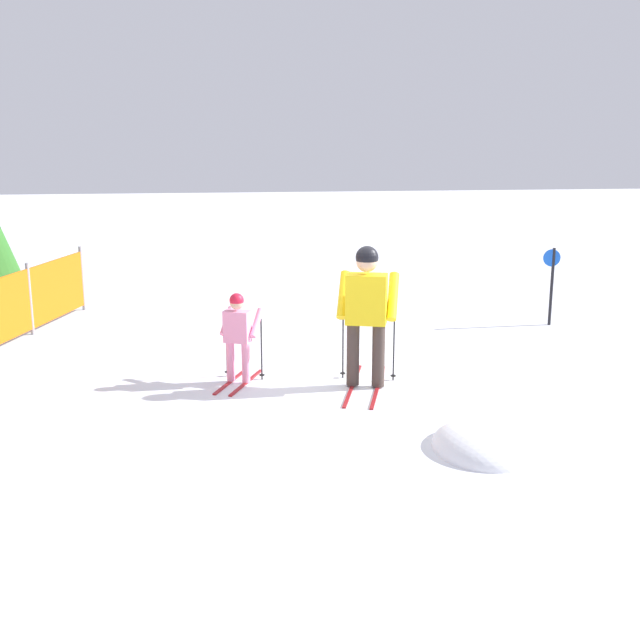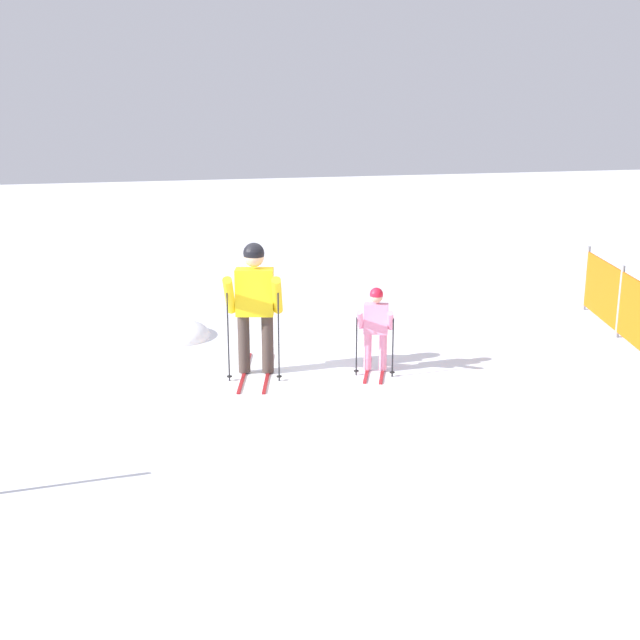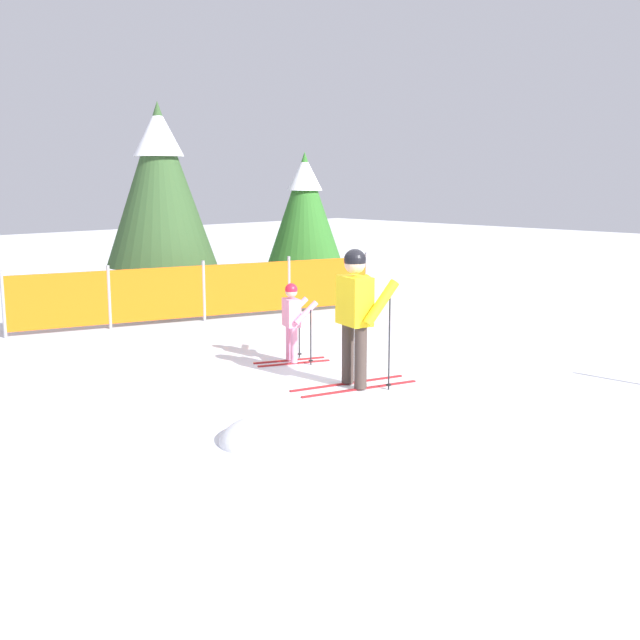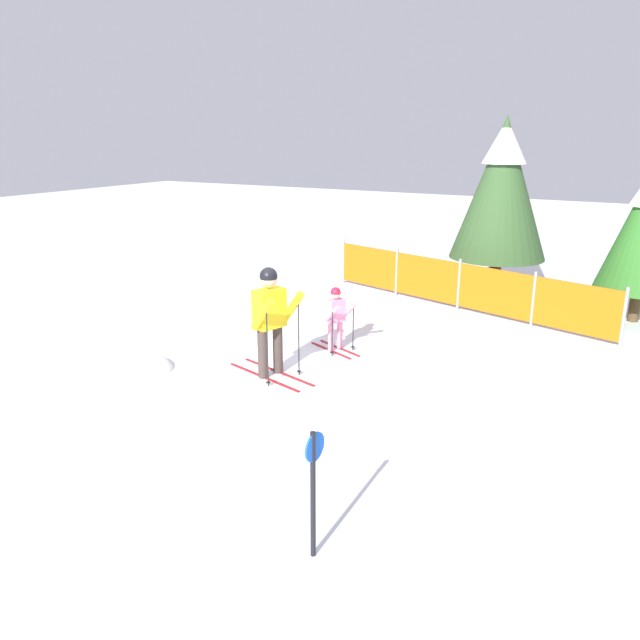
{
  "view_description": "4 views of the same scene",
  "coord_description": "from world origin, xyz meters",
  "views": [
    {
      "loc": [
        -9.73,
        1.55,
        3.21
      ],
      "look_at": [
        -0.36,
        0.47,
        0.91
      ],
      "focal_mm": 45.0,
      "sensor_mm": 36.0,
      "label": 1
    },
    {
      "loc": [
        9.93,
        -2.04,
        3.5
      ],
      "look_at": [
        -0.04,
        0.72,
        0.74
      ],
      "focal_mm": 45.0,
      "sensor_mm": 36.0,
      "label": 2
    },
    {
      "loc": [
        -7.57,
        -7.02,
        2.68
      ],
      "look_at": [
        -0.43,
        0.33,
        0.84
      ],
      "focal_mm": 45.0,
      "sensor_mm": 36.0,
      "label": 3
    },
    {
      "loc": [
        5.04,
        -7.97,
        3.81
      ],
      "look_at": [
        0.29,
        0.55,
        0.84
      ],
      "focal_mm": 35.0,
      "sensor_mm": 36.0,
      "label": 4
    }
  ],
  "objects": [
    {
      "name": "safety_fence",
      "position": [
        1.22,
        5.15,
        0.57
      ],
      "size": [
        6.8,
        2.11,
        1.14
      ],
      "rotation": [
        0.0,
        0.0,
        -0.29
      ],
      "color": "gray",
      "rests_on": "ground_plane"
    },
    {
      "name": "trail_marker",
      "position": [
        2.58,
        -3.68,
        0.8
      ],
      "size": [
        0.05,
        0.28,
        1.28
      ],
      "color": "black",
      "rests_on": "ground_plane"
    },
    {
      "name": "skier_adult",
      "position": [
        -0.23,
        -0.13,
        1.06
      ],
      "size": [
        1.72,
        0.89,
        1.79
      ],
      "rotation": [
        0.0,
        0.0,
        -0.28
      ],
      "color": "maroon",
      "rests_on": "ground_plane"
    },
    {
      "name": "skier_child",
      "position": [
        0.11,
        1.46,
        0.68
      ],
      "size": [
        1.11,
        0.68,
        1.17
      ],
      "rotation": [
        0.0,
        0.0,
        -0.4
      ],
      "color": "maroon",
      "rests_on": "ground_plane"
    },
    {
      "name": "ground_plane",
      "position": [
        0.0,
        0.0,
        0.0
      ],
      "size": [
        60.0,
        60.0,
        0.0
      ],
      "primitive_type": "plane",
      "color": "white"
    },
    {
      "name": "snow_mound",
      "position": [
        -2.35,
        -0.98,
        0.0
      ],
      "size": [
        1.23,
        1.05,
        0.49
      ],
      "primitive_type": "ellipsoid",
      "color": "white",
      "rests_on": "ground_plane"
    },
    {
      "name": "conifer_near",
      "position": [
        1.54,
        7.01,
        2.57
      ],
      "size": [
        2.24,
        2.24,
        4.16
      ],
      "color": "#4C3823",
      "rests_on": "ground_plane"
    }
  ]
}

